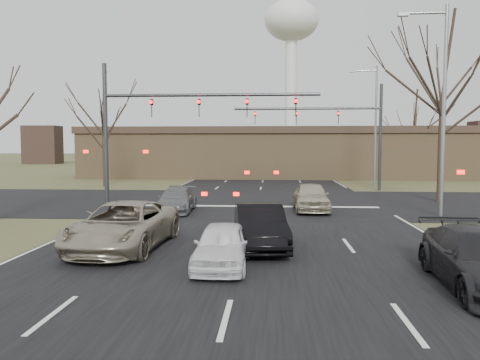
% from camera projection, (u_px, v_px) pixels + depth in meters
% --- Properties ---
extents(ground, '(360.00, 360.00, 0.00)m').
position_uv_depth(ground, '(240.00, 267.00, 13.16)').
color(ground, '#4D542D').
rests_on(ground, ground).
extents(road_main, '(14.00, 300.00, 0.02)m').
position_uv_depth(road_main, '(266.00, 167.00, 72.85)').
color(road_main, black).
rests_on(road_main, ground).
extents(road_cross, '(200.00, 14.00, 0.02)m').
position_uv_depth(road_cross, '(257.00, 202.00, 28.08)').
color(road_cross, black).
rests_on(road_cross, ground).
extents(building, '(42.40, 10.40, 5.30)m').
position_uv_depth(building, '(282.00, 152.00, 50.63)').
color(building, olive).
rests_on(building, ground).
extents(water_tower, '(15.00, 15.00, 44.50)m').
position_uv_depth(water_tower, '(291.00, 29.00, 129.50)').
color(water_tower, silver).
rests_on(water_tower, ground).
extents(mast_arm_near, '(12.12, 0.24, 8.00)m').
position_uv_depth(mast_arm_near, '(163.00, 116.00, 26.07)').
color(mast_arm_near, '#383A3D').
rests_on(mast_arm_near, ground).
extents(mast_arm_far, '(11.12, 0.24, 8.00)m').
position_uv_depth(mast_arm_far, '(343.00, 124.00, 35.24)').
color(mast_arm_far, '#383A3D').
rests_on(mast_arm_far, ground).
extents(streetlight_right_near, '(2.34, 0.25, 10.00)m').
position_uv_depth(streetlight_right_near, '(440.00, 100.00, 22.08)').
color(streetlight_right_near, gray).
rests_on(streetlight_right_near, ground).
extents(streetlight_right_far, '(2.34, 0.25, 10.00)m').
position_uv_depth(streetlight_right_far, '(374.00, 119.00, 38.96)').
color(streetlight_right_far, gray).
rests_on(streetlight_right_far, ground).
extents(tree_right_near, '(6.90, 6.90, 11.50)m').
position_uv_depth(tree_right_near, '(444.00, 53.00, 27.66)').
color(tree_right_near, black).
rests_on(tree_right_near, ground).
extents(tree_left_far, '(5.70, 5.70, 9.50)m').
position_uv_depth(tree_left_far, '(103.00, 98.00, 38.38)').
color(tree_left_far, black).
rests_on(tree_left_far, ground).
extents(tree_right_far, '(5.40, 5.40, 9.00)m').
position_uv_depth(tree_right_far, '(415.00, 110.00, 46.43)').
color(tree_right_far, black).
rests_on(tree_right_far, ground).
extents(car_silver_suv, '(2.86, 5.69, 1.55)m').
position_uv_depth(car_silver_suv, '(123.00, 226.00, 15.43)').
color(car_silver_suv, '#A59B85').
rests_on(car_silver_suv, ground).
extents(car_white_sedan, '(1.48, 3.65, 1.24)m').
position_uv_depth(car_white_sedan, '(222.00, 245.00, 13.13)').
color(car_white_sedan, white).
rests_on(car_white_sedan, ground).
extents(car_black_hatch, '(2.07, 4.57, 1.45)m').
position_uv_depth(car_black_hatch, '(260.00, 226.00, 15.57)').
color(car_black_hatch, black).
rests_on(car_black_hatch, ground).
extents(car_grey_ahead, '(1.88, 4.31, 1.23)m').
position_uv_depth(car_grey_ahead, '(176.00, 200.00, 23.97)').
color(car_grey_ahead, slate).
rests_on(car_grey_ahead, ground).
extents(car_silver_ahead, '(1.81, 4.41, 1.50)m').
position_uv_depth(car_silver_ahead, '(311.00, 197.00, 24.35)').
color(car_silver_ahead, '#B9B196').
rests_on(car_silver_ahead, ground).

